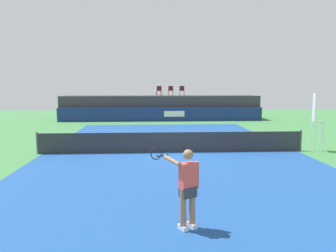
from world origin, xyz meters
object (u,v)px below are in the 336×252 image
spectator_chair_left (171,90)px  umpire_chair (316,118)px  spectator_chair_far_left (159,90)px  net_post_near (37,143)px  tennis_ball (190,135)px  tennis_player (187,186)px  spectator_chair_center (182,90)px  net_post_far (301,140)px

spectator_chair_left → umpire_chair: spectator_chair_left is taller
spectator_chair_far_left → umpire_chair: 16.67m
spectator_chair_left → net_post_near: size_ratio=0.89×
umpire_chair → net_post_near: umpire_chair is taller
spectator_chair_far_left → spectator_chair_left: size_ratio=1.00×
spectator_chair_far_left → tennis_ball: (1.61, -10.04, -2.66)m
umpire_chair → tennis_ball: umpire_chair is taller
spectator_chair_left → umpire_chair: (5.92, -15.38, -1.11)m
spectator_chair_left → tennis_player: bearing=-93.0°
spectator_chair_center → net_post_near: spectator_chair_center is taller
tennis_player → net_post_near: bearing=125.7°
spectator_chair_center → umpire_chair: 15.80m
net_post_far → tennis_ball: net_post_far is taller
tennis_ball → umpire_chair: bearing=-42.9°
spectator_chair_center → net_post_near: (-8.17, -15.00, -2.19)m
spectator_chair_left → net_post_near: spectator_chair_left is taller
spectator_chair_left → tennis_ball: bearing=-87.2°
spectator_chair_far_left → spectator_chair_center: bearing=-2.6°
umpire_chair → net_post_near: 13.14m
umpire_chair → tennis_ball: (-5.42, 5.04, -1.55)m
spectator_chair_far_left → tennis_player: 23.41m
tennis_ball → spectator_chair_far_left: bearing=99.1°
umpire_chair → spectator_chair_left: bearing=111.1°
net_post_near → tennis_ball: size_ratio=14.71×
spectator_chair_far_left → umpire_chair: spectator_chair_far_left is taller
spectator_chair_center → umpire_chair: size_ratio=0.32×
spectator_chair_left → net_post_far: size_ratio=0.89×
spectator_chair_left → tennis_player: size_ratio=0.50×
net_post_far → tennis_ball: bearing=133.0°
spectator_chair_far_left → spectator_chair_center: size_ratio=1.00×
spectator_chair_far_left → net_post_near: (-6.07, -15.09, -2.19)m
spectator_chair_center → tennis_ball: size_ratio=13.06×
net_post_near → spectator_chair_center: bearing=61.4°
net_post_far → tennis_player: (-6.47, -8.25, 0.46)m
umpire_chair → tennis_player: umpire_chair is taller
net_post_far → umpire_chair: bearing=1.8°
umpire_chair → net_post_far: umpire_chair is taller
spectator_chair_far_left → tennis_ball: spectator_chair_far_left is taller
spectator_chair_center → spectator_chair_far_left: bearing=177.4°
spectator_chair_center → net_post_far: bearing=-74.2°
spectator_chair_far_left → net_post_near: 16.41m
spectator_chair_center → tennis_ball: 10.30m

